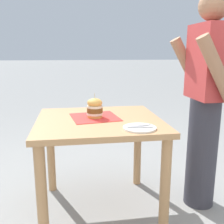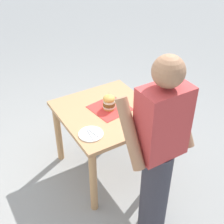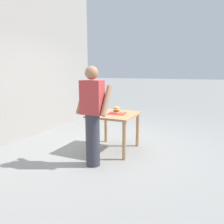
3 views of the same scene
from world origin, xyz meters
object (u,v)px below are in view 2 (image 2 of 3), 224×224
Objects in this scene: patio_table at (107,122)px; diner_across_table at (159,153)px; pickle_spear at (121,104)px; sandwich at (109,102)px; side_plate_with_forks at (91,134)px.

patio_table is 0.55× the size of diner_across_table.
patio_table is 0.87m from diner_across_table.
pickle_spear reaches higher than patio_table.
pickle_spear is at bearing 174.77° from sandwich.
patio_table is 4.21× the size of side_plate_with_forks.
diner_across_table is at bearing 85.25° from sandwich.
side_plate_with_forks is (0.34, 0.26, -0.07)m from sandwich.
patio_table is at bearing 4.89° from pickle_spear.
pickle_spear is 0.88m from diner_across_table.
side_plate_with_forks is at bearing -65.78° from diner_across_table.
pickle_spear is (-0.13, 0.01, -0.06)m from sandwich.
sandwich is 0.11× the size of diner_across_table.
patio_table is at bearing 31.85° from sandwich.
sandwich is 0.44m from side_plate_with_forks.
diner_across_table reaches higher than pickle_spear.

